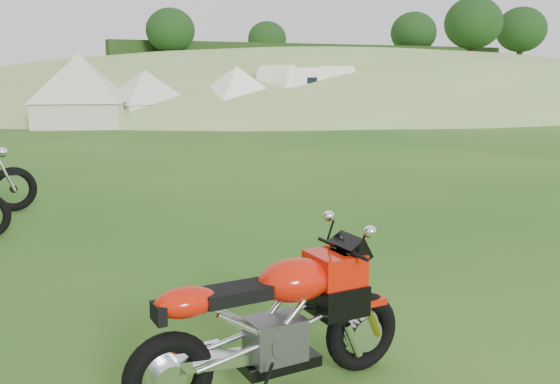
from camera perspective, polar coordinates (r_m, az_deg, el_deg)
name	(u,v)px	position (r m, az deg, el deg)	size (l,w,h in m)	color
ground	(278,281)	(6.41, -0.18, -8.17)	(120.00, 120.00, 0.00)	#194B10
hillside	(329,97)	(52.73, 4.51, 8.65)	(80.00, 64.00, 8.00)	#789D50
hedgerow	(329,97)	(52.73, 4.51, 8.65)	(36.00, 1.20, 8.60)	black
sport_motorcycle	(273,312)	(4.12, -0.67, -10.89)	(1.90, 0.47, 1.14)	red
tent_left	(81,91)	(25.34, -17.76, 8.78)	(3.14, 3.14, 2.73)	beige
tent_mid	(145,94)	(26.67, -12.20, 8.72)	(2.70, 2.70, 2.34)	beige
tent_right	(237,93)	(26.93, -3.96, 9.06)	(2.82, 2.82, 2.44)	white
caravan	(308,92)	(29.14, 2.58, 9.11)	(4.97, 2.22, 2.33)	white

